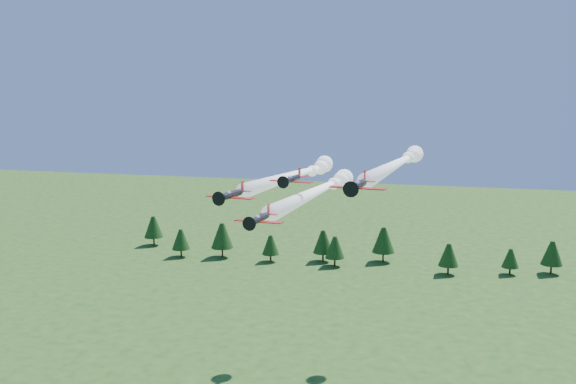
% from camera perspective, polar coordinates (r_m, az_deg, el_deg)
% --- Properties ---
extents(plane_lead, '(9.23, 51.32, 3.70)m').
position_cam_1_polar(plane_lead, '(114.95, 2.90, 0.24)').
color(plane_lead, black).
rests_on(plane_lead, ground).
extents(plane_left, '(11.96, 50.01, 3.70)m').
position_cam_1_polar(plane_left, '(125.95, 0.86, 1.61)').
color(plane_left, black).
rests_on(plane_left, ground).
extents(plane_right, '(10.74, 57.93, 3.70)m').
position_cam_1_polar(plane_right, '(124.29, 9.82, 2.59)').
color(plane_right, black).
rests_on(plane_right, ground).
extents(plane_slot, '(7.30, 7.93, 2.55)m').
position_cam_1_polar(plane_slot, '(104.64, 0.33, 1.14)').
color(plane_slot, black).
rests_on(plane_slot, ground).
extents(treeline, '(173.51, 21.56, 11.87)m').
position_cam_1_polar(treeline, '(211.98, 5.64, -4.67)').
color(treeline, '#382314').
rests_on(treeline, ground).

